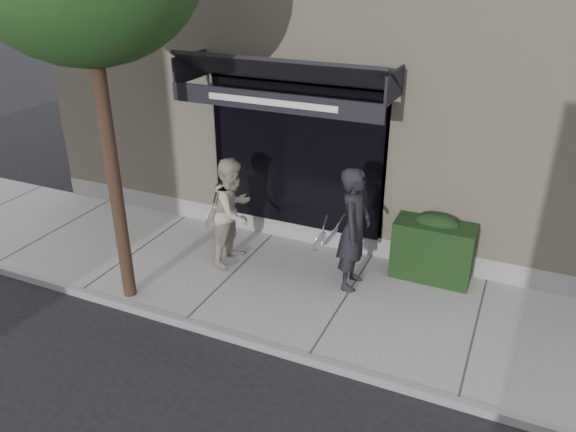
% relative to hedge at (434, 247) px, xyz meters
% --- Properties ---
extents(ground, '(80.00, 80.00, 0.00)m').
position_rel_hedge_xyz_m(ground, '(-1.10, -1.25, -0.66)').
color(ground, black).
rests_on(ground, ground).
extents(sidewalk, '(20.00, 3.00, 0.12)m').
position_rel_hedge_xyz_m(sidewalk, '(-1.10, -1.25, -0.60)').
color(sidewalk, gray).
rests_on(sidewalk, ground).
extents(curb, '(20.00, 0.10, 0.14)m').
position_rel_hedge_xyz_m(curb, '(-1.10, -2.80, -0.59)').
color(curb, gray).
rests_on(curb, ground).
extents(building_facade, '(14.30, 8.04, 5.64)m').
position_rel_hedge_xyz_m(building_facade, '(-1.11, 3.71, 2.08)').
color(building_facade, '#B6AA8B').
rests_on(building_facade, ground).
extents(hedge, '(1.30, 0.70, 1.14)m').
position_rel_hedge_xyz_m(hedge, '(0.00, 0.00, 0.00)').
color(hedge, black).
rests_on(hedge, sidewalk).
extents(pedestrian_front, '(0.82, 0.89, 2.04)m').
position_rel_hedge_xyz_m(pedestrian_front, '(-1.15, -0.82, 0.48)').
color(pedestrian_front, black).
rests_on(pedestrian_front, sidewalk).
extents(pedestrian_back, '(0.77, 0.98, 1.91)m').
position_rel_hedge_xyz_m(pedestrian_back, '(-3.29, -0.89, 0.41)').
color(pedestrian_back, '#BBAC95').
rests_on(pedestrian_back, sidewalk).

